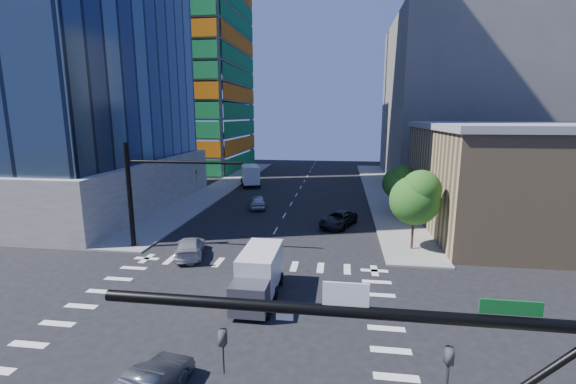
# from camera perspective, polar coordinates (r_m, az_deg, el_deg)

# --- Properties ---
(ground) EXTENTS (160.00, 160.00, 0.00)m
(ground) POSITION_cam_1_polar(r_m,az_deg,el_deg) (22.59, -10.06, -18.98)
(ground) COLOR black
(ground) RESTS_ON ground
(road_markings) EXTENTS (20.00, 20.00, 0.01)m
(road_markings) POSITION_cam_1_polar(r_m,az_deg,el_deg) (22.59, -10.06, -18.97)
(road_markings) COLOR silver
(road_markings) RESTS_ON ground
(sidewalk_ne) EXTENTS (5.00, 60.00, 0.15)m
(sidewalk_ne) POSITION_cam_1_polar(r_m,az_deg,el_deg) (59.89, 13.68, 0.10)
(sidewalk_ne) COLOR gray
(sidewalk_ne) RESTS_ON ground
(sidewalk_nw) EXTENTS (5.00, 60.00, 0.15)m
(sidewalk_nw) POSITION_cam_1_polar(r_m,az_deg,el_deg) (62.48, -9.77, 0.72)
(sidewalk_nw) COLOR gray
(sidewalk_nw) RESTS_ON ground
(construction_building) EXTENTS (25.16, 34.50, 70.60)m
(construction_building) POSITION_cam_1_polar(r_m,az_deg,el_deg) (88.24, -15.59, 19.52)
(construction_building) COLOR gray
(construction_building) RESTS_ON ground
(commercial_building) EXTENTS (20.50, 22.50, 10.60)m
(commercial_building) POSITION_cam_1_polar(r_m,az_deg,el_deg) (44.99, 32.35, 1.83)
(commercial_building) COLOR #987C58
(commercial_building) RESTS_ON ground
(bg_building_ne) EXTENTS (24.00, 30.00, 28.00)m
(bg_building_ne) POSITION_cam_1_polar(r_m,az_deg,el_deg) (76.40, 24.19, 12.30)
(bg_building_ne) COLOR #655F5A
(bg_building_ne) RESTS_ON ground
(signal_mast_nw) EXTENTS (10.20, 0.40, 9.00)m
(signal_mast_nw) POSITION_cam_1_polar(r_m,az_deg,el_deg) (34.65, -20.35, 0.87)
(signal_mast_nw) COLOR black
(signal_mast_nw) RESTS_ON sidewalk_nw
(tree_south) EXTENTS (4.16, 4.16, 6.82)m
(tree_south) POSITION_cam_1_polar(r_m,az_deg,el_deg) (33.67, 18.52, -0.69)
(tree_south) COLOR #382316
(tree_south) RESTS_ON sidewalk_ne
(tree_north) EXTENTS (3.54, 3.52, 5.78)m
(tree_north) POSITION_cam_1_polar(r_m,az_deg,el_deg) (45.48, 16.15, 1.53)
(tree_north) COLOR #382316
(tree_north) RESTS_ON sidewalk_ne
(car_nb_far) EXTENTS (4.41, 6.08, 1.54)m
(car_nb_far) POSITION_cam_1_polar(r_m,az_deg,el_deg) (40.32, 7.47, -4.01)
(car_nb_far) COLOR black
(car_nb_far) RESTS_ON ground
(car_sb_near) EXTENTS (3.52, 5.63, 1.52)m
(car_sb_near) POSITION_cam_1_polar(r_m,az_deg,el_deg) (32.81, -14.36, -7.88)
(car_sb_near) COLOR silver
(car_sb_near) RESTS_ON ground
(car_sb_mid) EXTENTS (2.90, 5.01, 1.60)m
(car_sb_mid) POSITION_cam_1_polar(r_m,az_deg,el_deg) (47.99, -4.52, -1.44)
(car_sb_mid) COLOR #B2B4BB
(car_sb_mid) RESTS_ON ground
(box_truck_near) EXTENTS (2.42, 5.64, 2.96)m
(box_truck_near) POSITION_cam_1_polar(r_m,az_deg,el_deg) (24.52, -4.54, -12.86)
(box_truck_near) COLOR black
(box_truck_near) RESTS_ON ground
(box_truck_far) EXTENTS (4.64, 7.02, 3.40)m
(box_truck_far) POSITION_cam_1_polar(r_m,az_deg,el_deg) (63.73, -5.65, 2.33)
(box_truck_far) COLOR black
(box_truck_far) RESTS_ON ground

